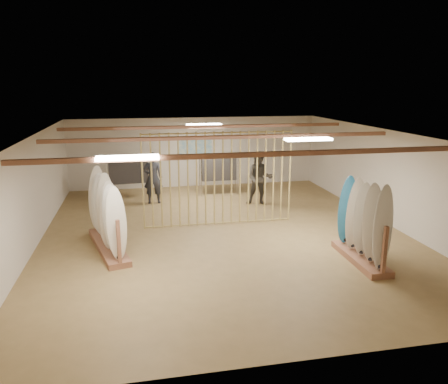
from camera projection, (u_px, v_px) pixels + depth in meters
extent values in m
plane|color=olive|center=(224.00, 233.00, 12.39)|extent=(12.00, 12.00, 0.00)
plane|color=#999590|center=(224.00, 134.00, 11.71)|extent=(12.00, 12.00, 0.00)
plane|color=beige|center=(195.00, 152.00, 17.76)|extent=(12.00, 0.00, 12.00)
plane|color=beige|center=(305.00, 277.00, 6.34)|extent=(12.00, 0.00, 12.00)
plane|color=beige|center=(32.00, 194.00, 11.09)|extent=(0.00, 12.00, 12.00)
plane|color=beige|center=(388.00, 177.00, 13.01)|extent=(0.00, 12.00, 12.00)
cube|color=#955F44|center=(224.00, 137.00, 11.73)|extent=(9.50, 6.12, 0.10)
cube|color=white|center=(224.00, 137.00, 11.73)|extent=(1.20, 0.35, 0.06)
cylinder|color=tan|center=(143.00, 182.00, 12.39)|extent=(0.05, 0.05, 2.78)
cylinder|color=tan|center=(152.00, 182.00, 12.44)|extent=(0.05, 0.05, 2.78)
cylinder|color=tan|center=(161.00, 181.00, 12.49)|extent=(0.05, 0.05, 2.78)
cylinder|color=tan|center=(170.00, 181.00, 12.54)|extent=(0.05, 0.05, 2.78)
cylinder|color=tan|center=(179.00, 181.00, 12.59)|extent=(0.05, 0.05, 2.78)
cylinder|color=tan|center=(188.00, 180.00, 12.64)|extent=(0.05, 0.05, 2.78)
cylinder|color=tan|center=(197.00, 180.00, 12.69)|extent=(0.05, 0.05, 2.78)
cylinder|color=tan|center=(206.00, 179.00, 12.74)|extent=(0.05, 0.05, 2.78)
cylinder|color=tan|center=(214.00, 179.00, 12.79)|extent=(0.05, 0.05, 2.78)
cylinder|color=tan|center=(223.00, 179.00, 12.84)|extent=(0.05, 0.05, 2.78)
cylinder|color=tan|center=(232.00, 178.00, 12.89)|extent=(0.05, 0.05, 2.78)
cylinder|color=tan|center=(240.00, 178.00, 12.94)|extent=(0.05, 0.05, 2.78)
cylinder|color=tan|center=(248.00, 178.00, 12.99)|extent=(0.05, 0.05, 2.78)
cylinder|color=tan|center=(257.00, 177.00, 13.03)|extent=(0.05, 0.05, 2.78)
cylinder|color=tan|center=(265.00, 177.00, 13.08)|extent=(0.05, 0.05, 2.78)
cylinder|color=tan|center=(273.00, 177.00, 13.13)|extent=(0.05, 0.05, 2.78)
cylinder|color=tan|center=(282.00, 176.00, 13.18)|extent=(0.05, 0.05, 2.78)
cylinder|color=tan|center=(290.00, 176.00, 13.23)|extent=(0.05, 0.05, 2.78)
cube|color=teal|center=(195.00, 147.00, 17.69)|extent=(1.40, 0.03, 0.90)
cube|color=#955F44|center=(108.00, 246.00, 11.16)|extent=(1.21, 2.84, 0.15)
cylinder|color=black|center=(106.00, 213.00, 10.95)|extent=(0.69, 2.66, 0.01)
ellipsoid|color=silver|center=(116.00, 223.00, 9.88)|extent=(0.47, 0.17, 1.80)
ellipsoid|color=white|center=(113.00, 219.00, 10.23)|extent=(0.47, 0.17, 1.80)
ellipsoid|color=silver|center=(109.00, 214.00, 10.58)|extent=(0.47, 0.17, 1.80)
ellipsoid|color=silver|center=(106.00, 210.00, 10.93)|extent=(0.47, 0.17, 1.80)
ellipsoid|color=white|center=(103.00, 206.00, 11.28)|extent=(0.47, 0.17, 1.80)
ellipsoid|color=white|center=(100.00, 202.00, 11.62)|extent=(0.47, 0.17, 1.80)
ellipsoid|color=silver|center=(97.00, 199.00, 11.97)|extent=(0.47, 0.17, 1.80)
cube|color=#955F44|center=(360.00, 258.00, 10.42)|extent=(0.60, 2.12, 0.15)
cylinder|color=black|center=(363.00, 221.00, 10.19)|extent=(0.06, 2.06, 0.01)
ellipsoid|color=white|center=(383.00, 230.00, 9.36)|extent=(0.48, 0.07, 1.86)
ellipsoid|color=silver|center=(373.00, 224.00, 9.77)|extent=(0.48, 0.07, 1.86)
ellipsoid|color=white|center=(363.00, 218.00, 10.18)|extent=(0.48, 0.07, 1.86)
ellipsoid|color=silver|center=(355.00, 213.00, 10.58)|extent=(0.48, 0.07, 1.86)
ellipsoid|color=#2D8CD1|center=(347.00, 208.00, 10.99)|extent=(0.48, 0.07, 1.86)
cylinder|color=silver|center=(127.00, 157.00, 15.76)|extent=(1.48, 0.15, 0.03)
cube|color=black|center=(128.00, 171.00, 15.88)|extent=(1.41, 0.48, 0.90)
cylinder|color=silver|center=(129.00, 177.00, 15.94)|extent=(0.03, 0.03, 1.59)
cylinder|color=silver|center=(219.00, 156.00, 16.39)|extent=(1.41, 0.04, 0.03)
cube|color=black|center=(219.00, 169.00, 16.51)|extent=(1.31, 0.37, 0.86)
cylinder|color=silver|center=(219.00, 175.00, 16.56)|extent=(0.03, 0.03, 1.51)
imported|color=#27292F|center=(153.00, 174.00, 15.24)|extent=(0.80, 0.59, 2.07)
imported|color=#363129|center=(260.00, 175.00, 15.02)|extent=(1.23, 1.08, 2.13)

